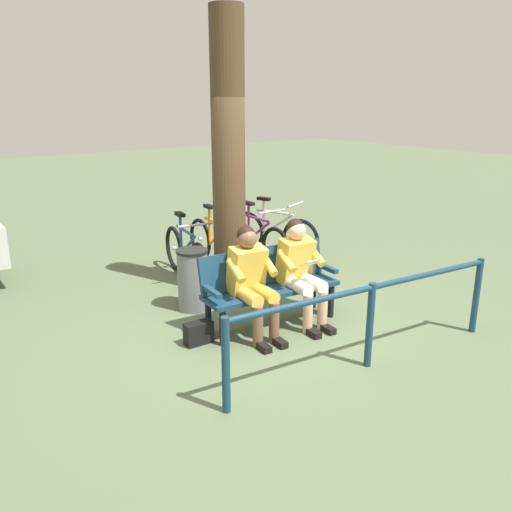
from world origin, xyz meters
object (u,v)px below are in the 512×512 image
(bicycle_black, at_px, (273,233))
(bicycle_purple, at_px, (256,240))
(bench, at_px, (268,281))
(bicycle_blue, at_px, (216,244))
(bicycle_red, at_px, (186,255))
(person_companion, at_px, (252,277))
(handbag, at_px, (199,333))
(tree_trunk, at_px, (228,158))
(litter_bin, at_px, (193,280))
(person_reading, at_px, (300,267))

(bicycle_black, relative_size, bicycle_purple, 0.95)
(bench, xyz_separation_m, bicycle_blue, (-0.65, -2.09, -0.15))
(bicycle_red, bearing_deg, person_companion, -0.36)
(bicycle_black, bearing_deg, handbag, -72.39)
(tree_trunk, xyz_separation_m, bicycle_blue, (-0.42, -0.99, -1.41))
(bicycle_black, distance_m, bicycle_purple, 0.51)
(bicycle_red, bearing_deg, litter_bin, -16.35)
(bicycle_black, bearing_deg, person_companion, -63.46)
(handbag, bearing_deg, person_companion, 166.14)
(bicycle_purple, relative_size, bicycle_red, 1.01)
(litter_bin, bearing_deg, person_reading, 126.29)
(handbag, relative_size, bicycle_red, 0.18)
(tree_trunk, xyz_separation_m, bicycle_black, (-1.54, -1.00, -1.41))
(bicycle_purple, bearing_deg, person_reading, -24.09)
(person_reading, height_order, tree_trunk, tree_trunk)
(person_companion, relative_size, bicycle_red, 0.72)
(person_reading, height_order, bicycle_purple, person_reading)
(litter_bin, xyz_separation_m, bicycle_black, (-2.25, -1.23, -0.02))
(bicycle_blue, bearing_deg, bench, -13.12)
(litter_bin, relative_size, bicycle_red, 0.45)
(person_reading, relative_size, person_companion, 1.00)
(person_reading, relative_size, bicycle_purple, 0.71)
(person_reading, bearing_deg, bicycle_red, -76.01)
(handbag, bearing_deg, person_reading, 170.14)
(person_companion, bearing_deg, person_reading, 179.95)
(bicycle_purple, bearing_deg, litter_bin, -58.04)
(person_companion, height_order, handbag, person_companion)
(person_companion, bearing_deg, handbag, -7.86)
(tree_trunk, xyz_separation_m, bicycle_purple, (-1.06, -0.84, -1.41))
(bicycle_black, xyz_separation_m, bicycle_blue, (1.13, 0.01, 0.00))
(handbag, distance_m, bicycle_red, 2.10)
(bicycle_purple, bearing_deg, person_companion, -37.40)
(litter_bin, bearing_deg, person_companion, 98.30)
(handbag, xyz_separation_m, tree_trunk, (-1.15, -1.09, 1.65))
(litter_bin, bearing_deg, bicycle_red, -115.69)
(handbag, bearing_deg, bicycle_purple, -138.98)
(person_companion, relative_size, tree_trunk, 0.34)
(handbag, xyz_separation_m, bicycle_black, (-2.70, -2.09, 0.24))
(person_companion, bearing_deg, bench, -152.73)
(litter_bin, height_order, bicycle_purple, bicycle_purple)
(tree_trunk, relative_size, bicycle_red, 2.12)
(handbag, relative_size, bicycle_black, 0.19)
(person_reading, bearing_deg, handbag, -3.85)
(bench, xyz_separation_m, handbag, (0.92, -0.02, -0.39))
(person_companion, relative_size, bicycle_purple, 0.71)
(bicycle_purple, xyz_separation_m, bicycle_red, (1.28, 0.06, 0.00))
(person_reading, bearing_deg, person_companion, -0.05)
(litter_bin, bearing_deg, bicycle_blue, -132.55)
(bicycle_purple, distance_m, bicycle_red, 1.28)
(bicycle_black, bearing_deg, bicycle_blue, -109.66)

